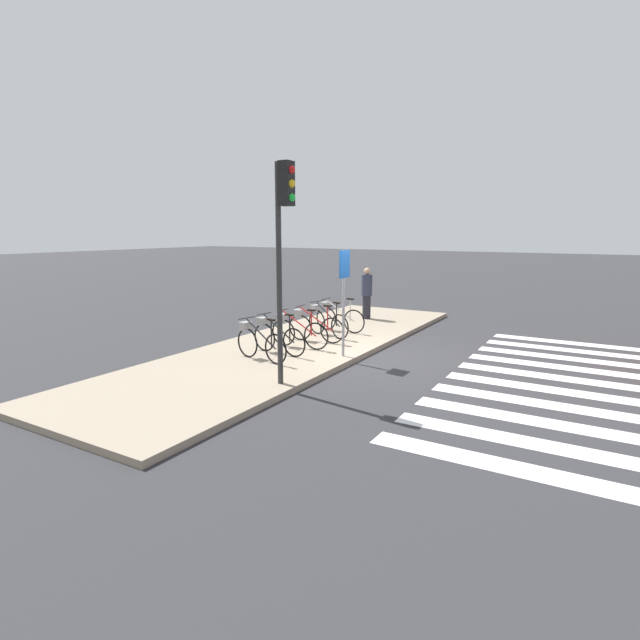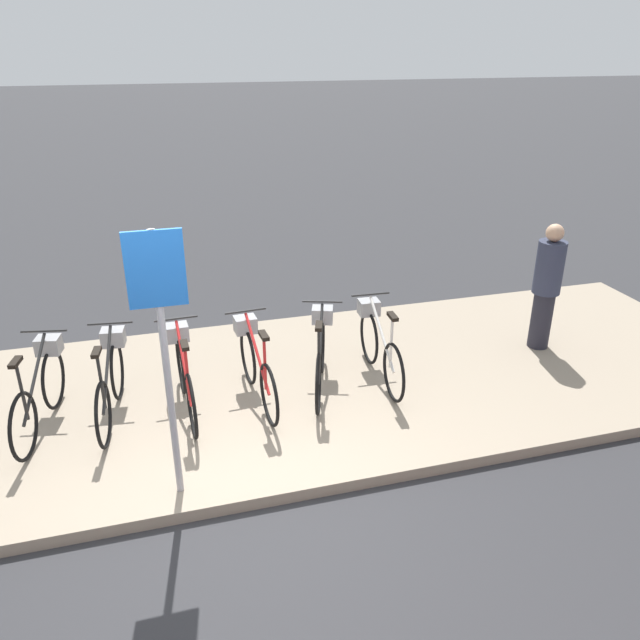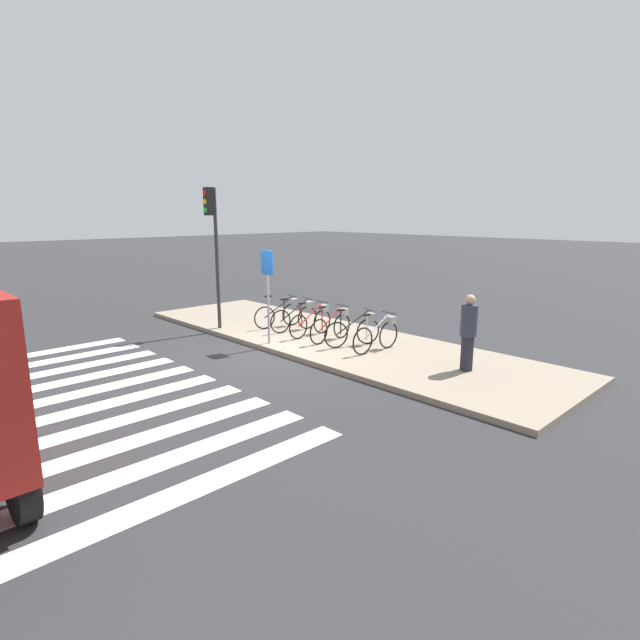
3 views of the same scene
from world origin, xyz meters
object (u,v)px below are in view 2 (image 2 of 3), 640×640
at_px(pedestrian, 547,285).
at_px(sign_post, 162,324).
at_px(parked_bicycle_0, 41,388).
at_px(parked_bicycle_5, 378,343).
at_px(parked_bicycle_4, 321,352).
at_px(parked_bicycle_2, 184,372).
at_px(parked_bicycle_1, 111,378).
at_px(parked_bicycle_3, 255,362).

xyz_separation_m(pedestrian, sign_post, (-4.66, -1.63, 0.76)).
relative_size(parked_bicycle_0, pedestrian, 0.95).
bearing_deg(parked_bicycle_5, parked_bicycle_4, -176.49).
bearing_deg(parked_bicycle_2, parked_bicycle_4, 1.77).
relative_size(parked_bicycle_5, sign_post, 0.66).
height_order(parked_bicycle_4, pedestrian, pedestrian).
bearing_deg(sign_post, parked_bicycle_5, 31.58).
height_order(parked_bicycle_1, parked_bicycle_5, same).
xyz_separation_m(parked_bicycle_1, sign_post, (0.56, -1.45, 1.18)).
height_order(parked_bicycle_4, sign_post, sign_post).
xyz_separation_m(parked_bicycle_0, parked_bicycle_4, (2.92, -0.01, 0.00)).
xyz_separation_m(parked_bicycle_4, parked_bicycle_5, (0.70, 0.04, 0.00)).
relative_size(parked_bicycle_3, parked_bicycle_5, 1.00).
bearing_deg(pedestrian, parked_bicycle_5, -175.99).
height_order(parked_bicycle_1, parked_bicycle_4, same).
bearing_deg(sign_post, pedestrian, 19.28).
height_order(parked_bicycle_0, parked_bicycle_4, same).
bearing_deg(parked_bicycle_2, parked_bicycle_0, 177.65).
bearing_deg(sign_post, parked_bicycle_2, 82.79).
bearing_deg(parked_bicycle_2, parked_bicycle_3, 0.05).
height_order(parked_bicycle_0, parked_bicycle_1, same).
xyz_separation_m(parked_bicycle_1, parked_bicycle_5, (2.96, 0.02, 0.00)).
distance_m(parked_bicycle_0, parked_bicycle_1, 0.67).
bearing_deg(parked_bicycle_2, parked_bicycle_1, 174.59).
distance_m(parked_bicycle_3, parked_bicycle_4, 0.75).
xyz_separation_m(parked_bicycle_2, sign_post, (-0.17, -1.38, 1.18)).
distance_m(parked_bicycle_2, pedestrian, 4.51).
bearing_deg(parked_bicycle_2, parked_bicycle_5, 2.32).
bearing_deg(sign_post, parked_bicycle_0, 130.67).
relative_size(parked_bicycle_0, sign_post, 0.65).
relative_size(parked_bicycle_0, parked_bicycle_5, 0.99).
height_order(parked_bicycle_1, pedestrian, pedestrian).
distance_m(parked_bicycle_2, parked_bicycle_3, 0.76).
bearing_deg(parked_bicycle_5, pedestrian, 4.01).
height_order(parked_bicycle_1, parked_bicycle_3, same).
bearing_deg(parked_bicycle_1, parked_bicycle_0, -178.97).
xyz_separation_m(parked_bicycle_1, pedestrian, (5.22, 0.18, 0.42)).
height_order(parked_bicycle_2, parked_bicycle_3, same).
relative_size(parked_bicycle_0, parked_bicycle_3, 0.99).
distance_m(parked_bicycle_1, parked_bicycle_3, 1.50).
distance_m(parked_bicycle_1, parked_bicycle_2, 0.74).
relative_size(parked_bicycle_1, parked_bicycle_4, 1.04).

